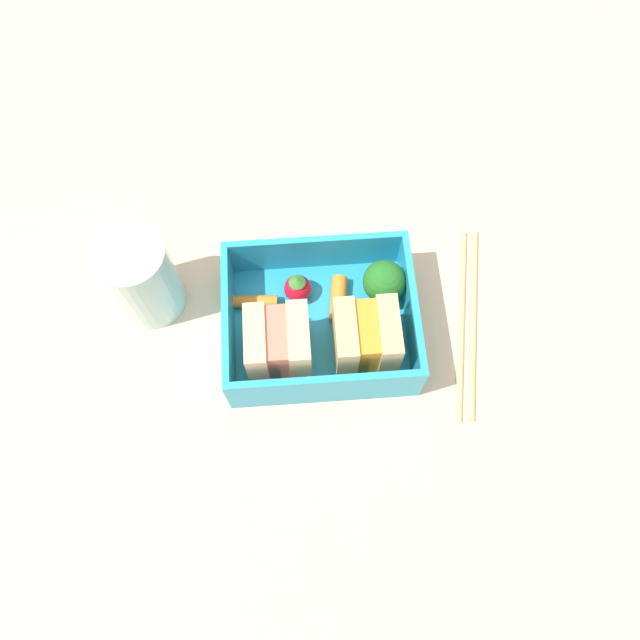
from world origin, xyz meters
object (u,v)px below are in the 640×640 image
at_px(broccoli_floret, 384,282).
at_px(carrot_stick_far_left, 338,299).
at_px(chopstick_pair, 468,321).
at_px(strawberry_far_left, 298,288).
at_px(drinking_glass, 141,278).
at_px(carrot_stick_left, 253,301).
at_px(sandwich_center_left, 278,344).
at_px(sandwich_left, 366,338).

height_order(broccoli_floret, carrot_stick_far_left, broccoli_floret).
bearing_deg(chopstick_pair, carrot_stick_far_left, -11.19).
height_order(strawberry_far_left, drinking_glass, drinking_glass).
bearing_deg(carrot_stick_left, chopstick_pair, 172.04).
relative_size(sandwich_center_left, strawberry_far_left, 1.98).
relative_size(sandwich_left, carrot_stick_left, 1.41).
distance_m(broccoli_floret, strawberry_far_left, 0.08).
distance_m(sandwich_center_left, drinking_glass, 0.14).
bearing_deg(carrot_stick_far_left, strawberry_far_left, -16.65).
bearing_deg(drinking_glass, carrot_stick_left, 170.00).
bearing_deg(sandwich_center_left, strawberry_far_left, -107.68).
bearing_deg(drinking_glass, carrot_stick_far_left, 173.17).
bearing_deg(carrot_stick_far_left, drinking_glass, -6.83).
height_order(sandwich_center_left, drinking_glass, drinking_glass).
distance_m(sandwich_left, carrot_stick_left, 0.11).
height_order(sandwich_center_left, carrot_stick_left, sandwich_center_left).
distance_m(broccoli_floret, chopstick_pair, 0.09).
bearing_deg(sandwich_left, carrot_stick_far_left, -69.16).
distance_m(sandwich_center_left, chopstick_pair, 0.18).
relative_size(carrot_stick_left, drinking_glass, 0.48).
xyz_separation_m(broccoli_floret, carrot_stick_far_left, (0.04, 0.00, -0.02)).
bearing_deg(chopstick_pair, carrot_stick_left, -7.96).
xyz_separation_m(sandwich_left, strawberry_far_left, (0.06, -0.06, -0.02)).
distance_m(carrot_stick_far_left, chopstick_pair, 0.12).
bearing_deg(carrot_stick_left, sandwich_left, 151.27).
xyz_separation_m(sandwich_center_left, chopstick_pair, (-0.17, -0.03, -0.04)).
xyz_separation_m(sandwich_left, sandwich_center_left, (0.07, 0.00, 0.00)).
relative_size(broccoli_floret, carrot_stick_left, 1.11).
bearing_deg(chopstick_pair, drinking_glass, -8.62).
bearing_deg(sandwich_left, drinking_glass, -19.99).
distance_m(sandwich_center_left, strawberry_far_left, 0.07).
xyz_separation_m(sandwich_left, carrot_stick_far_left, (0.02, -0.05, -0.02)).
bearing_deg(carrot_stick_far_left, sandwich_center_left, 41.38).
relative_size(sandwich_center_left, chopstick_pair, 0.32).
height_order(sandwich_left, broccoli_floret, sandwich_left).
relative_size(sandwich_left, chopstick_pair, 0.32).
bearing_deg(broccoli_floret, sandwich_left, 67.72).
relative_size(broccoli_floret, strawberry_far_left, 1.56).
distance_m(carrot_stick_far_left, carrot_stick_left, 0.08).
relative_size(sandwich_center_left, broccoli_floret, 1.27).
bearing_deg(strawberry_far_left, sandwich_center_left, 72.32).
bearing_deg(drinking_glass, sandwich_center_left, 149.30).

